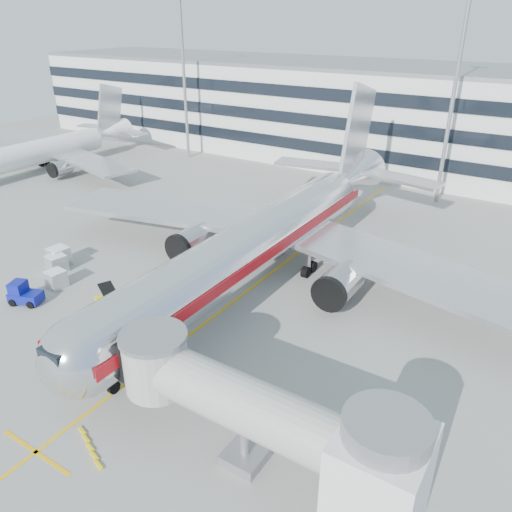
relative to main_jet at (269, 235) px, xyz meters
The scene contains 15 objects.
ground 12.46m from the main_jet, 90.00° to the right, with size 180.00×180.00×0.00m, color gray.
lead_in_line 4.57m from the main_jet, 90.00° to the right, with size 0.25×70.00×0.01m, color #DFA20B.
stop_bar 26.07m from the main_jet, 90.00° to the right, with size 6.00×0.25×0.01m, color #DFA20B.
main_jet is the anchor object (origin of this frame).
jet_bridge 23.18m from the main_jet, 58.30° to the right, with size 17.80×4.50×7.00m.
terminal 46.36m from the main_jet, 90.00° to the left, with size 150.00×24.25×15.60m.
light_mast_west 47.49m from the main_jet, 139.14° to the left, with size 2.40×1.20×25.45m.
light_mast_centre 33.08m from the main_jet, 75.20° to the left, with size 2.40×1.20×25.45m.
second_jet 50.30m from the main_jet, 167.27° to the left, with size 38.21×36.52×12.04m.
belt_loader 15.31m from the main_jet, 118.99° to the right, with size 4.92×3.42×2.33m.
baggage_tug 22.24m from the main_jet, 133.94° to the right, with size 3.05×2.46×2.01m.
cargo_container_left 20.93m from the main_jet, 149.61° to the right, with size 1.85×1.85×1.71m.
cargo_container_right 21.29m from the main_jet, 153.53° to the right, with size 1.89×1.89×1.86m.
cargo_container_front 19.99m from the main_jet, 140.68° to the right, with size 1.67×1.67×1.63m.
ramp_worker 16.55m from the main_jet, 116.20° to the right, with size 0.58×0.38×1.60m, color #BDFF1A.
Camera 1 is at (21.97, -24.72, 22.72)m, focal length 35.00 mm.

